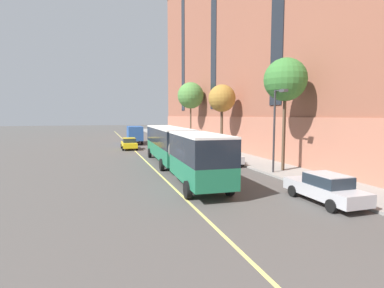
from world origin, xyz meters
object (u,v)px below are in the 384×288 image
at_px(parked_car_silver_0, 225,156).
at_px(street_lamp, 276,122).
at_px(street_tree_mid_block, 285,80).
at_px(parked_car_champagne_1, 170,139).
at_px(street_tree_far_downtown, 191,96).
at_px(parked_car_silver_2, 325,188).
at_px(parked_car_navy_5, 190,145).
at_px(box_truck, 134,134).
at_px(taxi_cab, 129,144).
at_px(city_bus, 176,146).
at_px(street_tree_far_uptown, 222,99).

distance_m(parked_car_silver_0, street_lamp, 6.66).
height_order(street_tree_mid_block, street_lamp, street_tree_mid_block).
distance_m(parked_car_champagne_1, street_tree_mid_block, 27.10).
bearing_deg(street_tree_far_downtown, street_tree_mid_block, -90.00).
bearing_deg(street_lamp, parked_car_silver_2, -103.32).
relative_size(parked_car_navy_5, box_truck, 0.59).
bearing_deg(parked_car_navy_5, street_tree_mid_block, -78.07).
xyz_separation_m(parked_car_silver_0, street_lamp, (1.78, -5.51, 3.30)).
height_order(box_truck, taxi_cab, box_truck).
bearing_deg(parked_car_champagne_1, city_bus, -101.95).
height_order(city_bus, street_tree_mid_block, street_tree_mid_block).
bearing_deg(parked_car_navy_5, box_truck, 113.39).
height_order(city_bus, street_tree_far_downtown, street_tree_far_downtown).
relative_size(taxi_cab, street_tree_mid_block, 0.50).
bearing_deg(street_tree_far_uptown, box_truck, 119.72).
relative_size(parked_car_navy_5, street_tree_far_uptown, 0.55).
bearing_deg(street_tree_mid_block, parked_car_silver_0, 123.44).
bearing_deg(parked_car_silver_2, box_truck, 98.95).
xyz_separation_m(parked_car_silver_0, parked_car_navy_5, (-0.16, 10.66, -0.00)).
distance_m(parked_car_silver_2, parked_car_navy_5, 23.47).
bearing_deg(city_bus, parked_car_navy_5, 68.18).
height_order(city_bus, street_lamp, street_lamp).
bearing_deg(street_lamp, taxi_cab, 113.22).
height_order(parked_car_silver_2, parked_car_navy_5, same).
relative_size(city_bus, parked_car_silver_2, 4.27).
relative_size(parked_car_champagne_1, street_lamp, 0.67).
bearing_deg(street_tree_far_downtown, parked_car_champagne_1, 168.10).
xyz_separation_m(parked_car_champagne_1, box_truck, (-5.47, 1.85, 0.87)).
bearing_deg(city_bus, parked_car_silver_0, 15.71).
height_order(parked_car_silver_2, street_lamp, street_lamp).
bearing_deg(city_bus, street_lamp, -31.17).
bearing_deg(taxi_cab, street_tree_mid_block, -62.94).
bearing_deg(parked_car_champagne_1, parked_car_silver_0, -89.58).
bearing_deg(parked_car_silver_0, parked_car_silver_2, -89.75).
distance_m(parked_car_champagne_1, street_tree_far_uptown, 14.93).
relative_size(parked_car_silver_0, street_tree_mid_block, 0.51).
bearing_deg(taxi_cab, street_tree_far_uptown, -35.99).
bearing_deg(street_lamp, box_truck, 104.43).
distance_m(city_bus, street_tree_mid_block, 10.19).
xyz_separation_m(parked_car_silver_0, box_truck, (-5.63, 23.29, 0.87)).
height_order(parked_car_navy_5, box_truck, box_truck).
bearing_deg(street_tree_far_uptown, street_tree_far_downtown, 90.00).
xyz_separation_m(city_bus, street_tree_mid_block, (8.07, -3.25, 5.32)).
height_order(parked_car_silver_0, street_tree_far_downtown, street_tree_far_downtown).
xyz_separation_m(city_bus, taxi_cab, (-2.25, 16.95, -1.23)).
bearing_deg(city_bus, street_tree_far_uptown, 49.54).
height_order(city_bus, parked_car_champagne_1, city_bus).
bearing_deg(parked_car_navy_5, street_tree_far_downtown, 72.24).
relative_size(city_bus, parked_car_silver_0, 4.49).
height_order(parked_car_navy_5, street_lamp, street_lamp).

